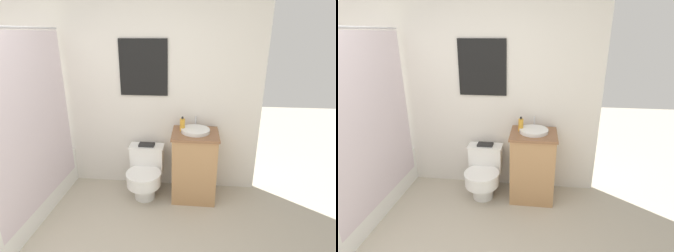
% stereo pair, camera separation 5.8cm
% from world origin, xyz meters
% --- Properties ---
extents(wall_back, '(3.51, 0.07, 2.50)m').
position_xyz_m(wall_back, '(0.01, 1.95, 1.26)').
color(wall_back, silver).
rests_on(wall_back, ground_plane).
extents(shower_area, '(0.63, 1.52, 1.98)m').
position_xyz_m(shower_area, '(-0.92, 1.17, 0.28)').
color(shower_area, white).
rests_on(shower_area, ground_plane).
extents(toilet, '(0.42, 0.56, 0.61)m').
position_xyz_m(toilet, '(0.39, 1.64, 0.31)').
color(toilet, white).
rests_on(toilet, ground_plane).
extents(vanity, '(0.54, 0.47, 0.84)m').
position_xyz_m(vanity, '(0.98, 1.67, 0.42)').
color(vanity, '#AD7F51').
rests_on(vanity, ground_plane).
extents(sink, '(0.33, 0.37, 0.13)m').
position_xyz_m(sink, '(0.98, 1.70, 0.86)').
color(sink, white).
rests_on(sink, vanity).
extents(soap_bottle, '(0.06, 0.06, 0.17)m').
position_xyz_m(soap_bottle, '(0.83, 1.72, 0.92)').
color(soap_bottle, gold).
rests_on(soap_bottle, vanity).
extents(book_on_tank, '(0.19, 0.12, 0.02)m').
position_xyz_m(book_on_tank, '(0.39, 1.78, 0.62)').
color(book_on_tank, black).
rests_on(book_on_tank, toilet).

